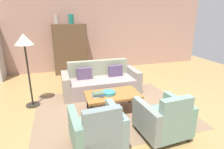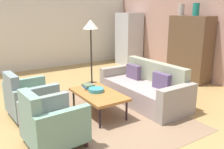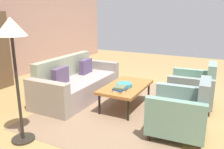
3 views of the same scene
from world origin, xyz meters
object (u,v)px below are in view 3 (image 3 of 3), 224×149
(coffee_table, at_px, (126,87))
(floor_lamp, at_px, (12,39))
(book_stack, at_px, (120,89))
(couch, at_px, (75,84))
(fruit_bowl, at_px, (124,85))
(armchair_left, at_px, (182,114))
(armchair_right, at_px, (195,90))

(coffee_table, height_order, floor_lamp, floor_lamp)
(coffee_table, xyz_separation_m, book_stack, (-0.34, -0.04, 0.08))
(couch, distance_m, book_stack, 1.28)
(fruit_bowl, bearing_deg, coffee_table, 0.00)
(coffee_table, bearing_deg, armchair_left, -117.06)
(couch, relative_size, armchair_left, 2.40)
(book_stack, xyz_separation_m, floor_lamp, (-1.44, 0.85, 0.97))
(coffee_table, relative_size, book_stack, 4.65)
(armchair_left, xyz_separation_m, fruit_bowl, (0.51, 1.17, 0.12))
(coffee_table, relative_size, fruit_bowl, 4.05)
(armchair_left, distance_m, floor_lamp, 2.56)
(couch, xyz_separation_m, coffee_table, (0.00, -1.19, 0.10))
(fruit_bowl, bearing_deg, armchair_right, -59.40)
(fruit_bowl, distance_m, floor_lamp, 2.12)
(armchair_right, xyz_separation_m, floor_lamp, (-2.38, 1.98, 1.10))
(book_stack, bearing_deg, coffee_table, 6.37)
(armchair_left, distance_m, fruit_bowl, 1.28)
(couch, height_order, armchair_left, armchair_left)
(coffee_table, distance_m, floor_lamp, 2.22)
(couch, relative_size, floor_lamp, 1.23)
(coffee_table, relative_size, armchair_right, 1.36)
(floor_lamp, bearing_deg, couch, 11.75)
(couch, relative_size, armchair_right, 2.40)
(book_stack, bearing_deg, floor_lamp, 149.25)
(armchair_right, height_order, floor_lamp, floor_lamp)
(couch, distance_m, floor_lamp, 2.15)
(fruit_bowl, xyz_separation_m, book_stack, (-0.26, -0.04, 0.01))
(couch, xyz_separation_m, floor_lamp, (-1.78, -0.37, 1.16))
(fruit_bowl, distance_m, book_stack, 0.26)
(armchair_right, bearing_deg, armchair_left, 176.12)
(coffee_table, bearing_deg, book_stack, -173.63)
(armchair_right, relative_size, floor_lamp, 0.51)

